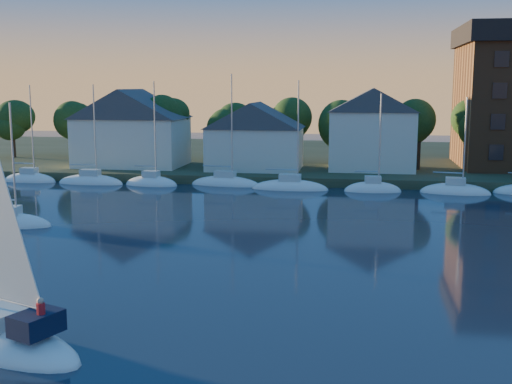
% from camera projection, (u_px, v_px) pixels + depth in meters
% --- Properties ---
extents(shoreline_land, '(160.00, 50.00, 2.00)m').
position_uv_depth(shoreline_land, '(315.00, 161.00, 95.04)').
color(shoreline_land, '#2F3720').
rests_on(shoreline_land, ground).
extents(wooden_dock, '(120.00, 3.00, 1.00)m').
position_uv_depth(wooden_dock, '(300.00, 184.00, 72.64)').
color(wooden_dock, brown).
rests_on(wooden_dock, ground).
extents(clubhouse_west, '(13.65, 9.45, 9.64)m').
position_uv_depth(clubhouse_west, '(132.00, 127.00, 80.99)').
color(clubhouse_west, silver).
rests_on(clubhouse_west, shoreline_land).
extents(clubhouse_centre, '(11.55, 8.40, 8.08)m').
position_uv_depth(clubhouse_centre, '(255.00, 135.00, 77.62)').
color(clubhouse_centre, silver).
rests_on(clubhouse_centre, shoreline_land).
extents(clubhouse_east, '(10.50, 8.40, 9.80)m').
position_uv_depth(clubhouse_east, '(372.00, 128.00, 77.22)').
color(clubhouse_east, silver).
rests_on(clubhouse_east, shoreline_land).
extents(tree_line, '(93.40, 5.40, 8.90)m').
position_uv_depth(tree_line, '(324.00, 116.00, 81.87)').
color(tree_line, '#332517').
rests_on(tree_line, shoreline_land).
extents(moored_fleet, '(79.50, 2.40, 12.05)m').
position_uv_depth(moored_fleet, '(261.00, 187.00, 70.34)').
color(moored_fleet, white).
rests_on(moored_fleet, ground).
extents(drifting_sailboat_left, '(7.10, 3.20, 10.86)m').
position_uv_depth(drifting_sailboat_left, '(9.00, 225.00, 50.81)').
color(drifting_sailboat_left, white).
rests_on(drifting_sailboat_left, ground).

